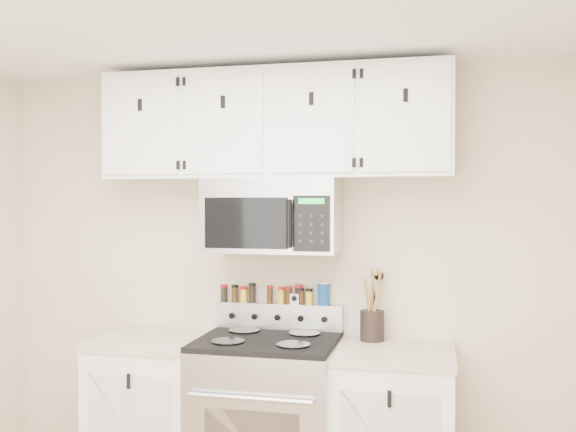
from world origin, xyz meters
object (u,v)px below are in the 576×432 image
object	(u,v)px
microwave	(273,215)
salt_canister	(324,293)
utensil_crock	(372,323)
range	(268,421)

from	to	relation	value
microwave	salt_canister	world-z (taller)	microwave
salt_canister	utensil_crock	bearing A→B (deg)	-14.72
range	salt_canister	bearing A→B (deg)	46.68
microwave	salt_canister	size ratio (longest dim) A/B	5.56
utensil_crock	salt_canister	size ratio (longest dim) A/B	2.91
microwave	range	bearing A→B (deg)	-90.23
range	utensil_crock	size ratio (longest dim) A/B	2.77
range	microwave	xyz separation A→B (m)	(0.00, 0.13, 1.14)
range	salt_canister	distance (m)	0.78
range	microwave	size ratio (longest dim) A/B	1.45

